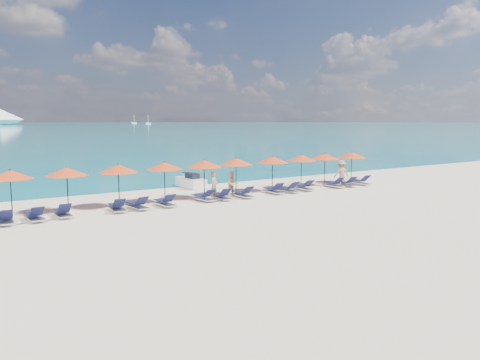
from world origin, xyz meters
TOP-DOWN VIEW (x-y plane):
  - ground at (0.00, 0.00)m, footprint 1400.00×1400.00m
  - sailboat_near at (195.11, 488.72)m, footprint 5.91×1.97m
  - sailboat_far at (215.66, 586.63)m, footprint 6.60×2.20m
  - jetski at (0.18, 9.28)m, footprint 1.04×2.74m
  - beachgoer_a at (-0.87, 4.40)m, footprint 0.69×0.64m
  - beachgoer_b at (0.59, 4.72)m, footprint 0.80×0.55m
  - beachgoer_c at (9.19, 4.20)m, footprint 1.25×0.78m
  - umbrella_0 at (-11.35, 5.23)m, footprint 2.10×2.10m
  - umbrella_1 at (-8.85, 5.09)m, footprint 2.10×2.10m
  - umbrella_2 at (-6.24, 5.10)m, footprint 2.10×2.10m
  - umbrella_3 at (-3.64, 5.08)m, footprint 2.10×2.10m
  - umbrella_4 at (-1.14, 5.06)m, footprint 2.10×2.10m
  - umbrella_5 at (1.18, 5.22)m, footprint 2.10×2.10m
  - umbrella_6 at (3.87, 5.08)m, footprint 2.10×2.10m
  - umbrella_7 at (6.36, 5.14)m, footprint 2.10×2.10m
  - umbrella_8 at (8.64, 5.28)m, footprint 2.10×2.10m
  - umbrella_9 at (11.19, 5.16)m, footprint 2.10×2.10m
  - lounger_0 at (-11.83, 3.77)m, footprint 0.77×1.75m
  - lounger_1 at (-10.64, 3.79)m, footprint 0.73×1.74m
  - lounger_2 at (-9.39, 3.93)m, footprint 0.64×1.71m
  - lounger_3 at (-6.79, 3.85)m, footprint 0.79×1.76m
  - lounger_4 at (-5.76, 3.82)m, footprint 0.77×1.75m
  - lounger_5 at (-4.25, 3.78)m, footprint 0.69×1.72m
  - lounger_6 at (-1.74, 4.10)m, footprint 0.79×1.76m
  - lounger_7 at (-0.68, 3.91)m, footprint 0.75×1.74m
  - lounger_8 at (0.77, 3.88)m, footprint 0.66×1.71m
  - lounger_9 at (3.21, 4.08)m, footprint 0.77×1.75m
  - lounger_10 at (4.25, 3.97)m, footprint 0.72×1.73m
  - lounger_11 at (5.66, 4.07)m, footprint 0.78×1.75m
  - lounger_12 at (8.25, 3.96)m, footprint 0.79×1.76m
  - lounger_13 at (9.30, 3.81)m, footprint 0.76×1.75m
  - lounger_14 at (10.75, 3.89)m, footprint 0.77×1.75m

SIDE VIEW (x-z plane):
  - ground at x=0.00m, z-range 0.00..0.00m
  - lounger_0 at x=-11.83m, z-range -0.09..0.56m
  - lounger_1 at x=-10.64m, z-range -0.09..0.56m
  - lounger_2 at x=-9.39m, z-range -0.09..0.56m
  - lounger_3 at x=-6.79m, z-range -0.09..0.56m
  - lounger_4 at x=-5.76m, z-range -0.09..0.56m
  - lounger_5 at x=-4.25m, z-range -0.09..0.56m
  - lounger_6 at x=-1.74m, z-range -0.09..0.56m
  - lounger_7 at x=-0.68m, z-range -0.09..0.56m
  - lounger_8 at x=0.77m, z-range -0.09..0.56m
  - lounger_9 at x=3.21m, z-range -0.09..0.56m
  - lounger_10 at x=4.25m, z-range -0.09..0.56m
  - lounger_11 at x=5.66m, z-range -0.09..0.56m
  - lounger_12 at x=8.25m, z-range -0.09..0.56m
  - lounger_13 at x=9.30m, z-range -0.09..0.56m
  - lounger_14 at x=10.75m, z-range -0.09..0.56m
  - jetski at x=0.18m, z-range -0.09..0.89m
  - beachgoer_b at x=0.59m, z-range 0.00..1.51m
  - beachgoer_a at x=-0.87m, z-range 0.00..1.58m
  - beachgoer_c at x=9.19m, z-range 0.00..1.80m
  - sailboat_near at x=195.11m, z-range -4.31..6.53m
  - sailboat_far at x=215.66m, z-range -4.81..7.30m
  - umbrella_0 at x=-11.35m, z-range 0.88..3.16m
  - umbrella_1 at x=-8.85m, z-range 0.88..3.16m
  - umbrella_2 at x=-6.24m, z-range 0.88..3.16m
  - umbrella_3 at x=-3.64m, z-range 0.88..3.16m
  - umbrella_4 at x=-1.14m, z-range 0.88..3.16m
  - umbrella_5 at x=1.18m, z-range 0.88..3.16m
  - umbrella_6 at x=3.87m, z-range 0.88..3.16m
  - umbrella_7 at x=6.36m, z-range 0.88..3.16m
  - umbrella_8 at x=8.64m, z-range 0.88..3.16m
  - umbrella_9 at x=11.19m, z-range 0.88..3.16m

